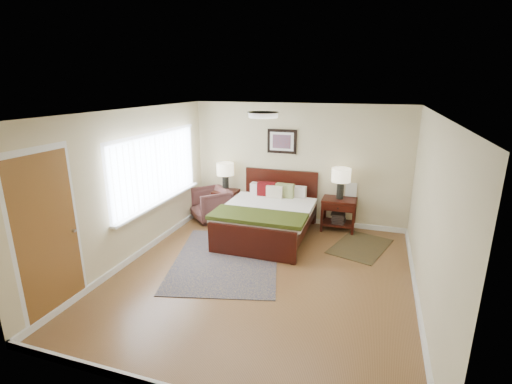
% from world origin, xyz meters
% --- Properties ---
extents(floor, '(5.00, 5.00, 0.00)m').
position_xyz_m(floor, '(0.00, 0.00, 0.00)').
color(floor, brown).
rests_on(floor, ground).
extents(back_wall, '(4.50, 0.04, 2.50)m').
position_xyz_m(back_wall, '(0.00, 2.50, 1.25)').
color(back_wall, beige).
rests_on(back_wall, ground).
extents(front_wall, '(4.50, 0.04, 2.50)m').
position_xyz_m(front_wall, '(0.00, -2.50, 1.25)').
color(front_wall, beige).
rests_on(front_wall, ground).
extents(left_wall, '(0.04, 5.00, 2.50)m').
position_xyz_m(left_wall, '(-2.25, 0.00, 1.25)').
color(left_wall, beige).
rests_on(left_wall, ground).
extents(right_wall, '(0.04, 5.00, 2.50)m').
position_xyz_m(right_wall, '(2.25, 0.00, 1.25)').
color(right_wall, beige).
rests_on(right_wall, ground).
extents(ceiling, '(4.50, 5.00, 0.02)m').
position_xyz_m(ceiling, '(0.00, 0.00, 2.50)').
color(ceiling, white).
rests_on(ceiling, back_wall).
extents(window, '(0.11, 2.72, 1.32)m').
position_xyz_m(window, '(-2.20, 0.70, 1.38)').
color(window, silver).
rests_on(window, left_wall).
extents(door, '(0.06, 1.00, 2.18)m').
position_xyz_m(door, '(-2.23, -1.75, 1.07)').
color(door, silver).
rests_on(door, ground).
extents(ceil_fixture, '(0.44, 0.44, 0.08)m').
position_xyz_m(ceil_fixture, '(0.00, 0.00, 2.47)').
color(ceil_fixture, white).
rests_on(ceil_fixture, ceiling).
extents(bed, '(1.69, 2.04, 1.10)m').
position_xyz_m(bed, '(-0.35, 1.50, 0.51)').
color(bed, '#320F07').
rests_on(bed, ground).
extents(wall_art, '(0.62, 0.05, 0.50)m').
position_xyz_m(wall_art, '(-0.35, 2.47, 1.72)').
color(wall_art, black).
rests_on(wall_art, back_wall).
extents(nightstand_left, '(0.51, 0.46, 0.61)m').
position_xyz_m(nightstand_left, '(-1.55, 2.25, 0.49)').
color(nightstand_left, '#320F07').
rests_on(nightstand_left, ground).
extents(nightstand_right, '(0.67, 0.50, 0.66)m').
position_xyz_m(nightstand_right, '(0.91, 2.26, 0.39)').
color(nightstand_right, '#320F07').
rests_on(nightstand_right, ground).
extents(lamp_left, '(0.37, 0.37, 0.61)m').
position_xyz_m(lamp_left, '(-1.55, 2.27, 1.05)').
color(lamp_left, black).
rests_on(lamp_left, nightstand_left).
extents(lamp_right, '(0.37, 0.37, 0.61)m').
position_xyz_m(lamp_right, '(0.91, 2.27, 1.10)').
color(lamp_right, black).
rests_on(lamp_right, nightstand_right).
extents(armchair, '(1.06, 1.06, 0.70)m').
position_xyz_m(armchair, '(-1.80, 2.00, 0.35)').
color(armchair, brown).
rests_on(armchair, ground).
extents(rug_persian, '(2.25, 2.76, 0.01)m').
position_xyz_m(rug_persian, '(-0.74, 0.32, 0.01)').
color(rug_persian, '#0B1039').
rests_on(rug_persian, ground).
extents(rug_navy, '(1.18, 1.46, 0.01)m').
position_xyz_m(rug_navy, '(1.40, 1.56, 0.01)').
color(rug_navy, black).
rests_on(rug_navy, ground).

